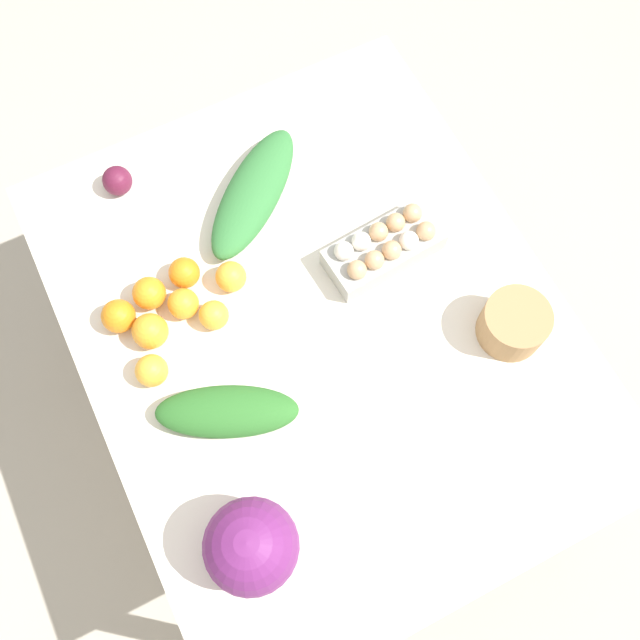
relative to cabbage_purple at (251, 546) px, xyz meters
name	(u,v)px	position (x,y,z in m)	size (l,w,h in m)	color
ground_plane	(320,404)	(0.37, -0.33, -0.82)	(8.00, 8.00, 0.00)	#B2A899
dining_table	(320,336)	(0.37, -0.33, -0.18)	(1.30, 1.04, 0.73)	silver
cabbage_purple	(251,546)	(0.00, 0.00, 0.00)	(0.18, 0.18, 0.18)	#6B2366
egg_carton	(384,247)	(0.46, -0.54, -0.05)	(0.14, 0.28, 0.09)	#A8A8A3
paper_bag	(514,324)	(0.17, -0.70, -0.04)	(0.15, 0.15, 0.10)	#A87F51
greens_bunch_kale	(227,412)	(0.27, -0.06, -0.06)	(0.30, 0.11, 0.07)	#2D6B28
greens_bunch_beet_tops	(255,192)	(0.72, -0.33, -0.05)	(0.37, 0.12, 0.08)	#337538
beet_root	(117,181)	(0.90, -0.06, -0.06)	(0.07, 0.07, 0.07)	#5B1933
orange_0	(231,277)	(0.55, -0.20, -0.06)	(0.07, 0.07, 0.07)	#F9A833
orange_1	(183,304)	(0.54, -0.08, -0.06)	(0.07, 0.07, 0.07)	orange
orange_2	(118,316)	(0.57, 0.06, -0.05)	(0.08, 0.08, 0.08)	orange
orange_3	(149,293)	(0.59, -0.02, -0.05)	(0.07, 0.07, 0.07)	orange
orange_4	(214,315)	(0.48, -0.13, -0.06)	(0.07, 0.07, 0.07)	#F9A833
orange_5	(150,331)	(0.51, 0.01, -0.05)	(0.08, 0.08, 0.08)	orange
orange_6	(184,273)	(0.60, -0.11, -0.06)	(0.07, 0.07, 0.07)	orange
orange_7	(152,371)	(0.42, 0.04, -0.06)	(0.07, 0.07, 0.07)	#F9A833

